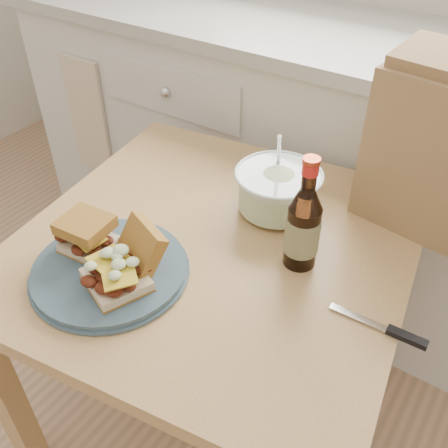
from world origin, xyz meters
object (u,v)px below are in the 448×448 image
Objects in this scene: coleslaw_bowl at (277,192)px; paper_bag at (436,152)px; dining_table at (216,273)px; beer_bottle at (303,227)px; plate at (110,270)px.

paper_bag is at bearing 29.27° from coleslaw_bowl.
dining_table is 2.71× the size of paper_bag.
paper_bag is (0.16, 0.29, 0.08)m from beer_bottle.
beer_bottle is (0.19, 0.04, 0.20)m from dining_table.
plate is at bearing -127.60° from dining_table.
dining_table is at bearing 60.76° from plate.
plate is 0.90× the size of paper_bag.
beer_bottle is at bearing 3.78° from dining_table.
dining_table is 0.24m from coleslaw_bowl.
coleslaw_bowl is 0.35m from paper_bag.
dining_table is 0.26m from plate.
plate is 0.40m from beer_bottle.
coleslaw_bowl is at bearing 62.85° from dining_table.
plate reaches higher than dining_table.
beer_bottle is (0.13, -0.13, 0.04)m from coleslaw_bowl.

